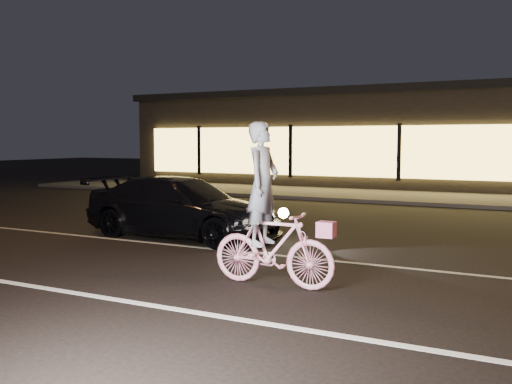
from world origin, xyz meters
The scene contains 7 objects.
ground centered at (0.00, 0.00, 0.00)m, with size 90.00×90.00×0.00m, color black.
lane_stripe_near centered at (0.00, -1.50, 0.00)m, with size 60.00×0.12×0.01m, color silver.
lane_stripe_far centered at (0.00, 2.00, 0.00)m, with size 60.00×0.10×0.01m, color gray.
sidewalk centered at (0.00, 13.00, 0.06)m, with size 30.00×4.00×0.12m, color #383533.
storefront centered at (0.00, 18.97, 2.15)m, with size 25.40×8.42×4.20m.
cyclist centered at (1.60, 0.03, 0.81)m, with size 1.82×0.63×2.29m.
sedan centered at (-1.78, 2.83, 0.63)m, with size 4.44×1.97×1.27m.
Camera 1 is at (4.96, -7.04, 2.03)m, focal length 40.00 mm.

